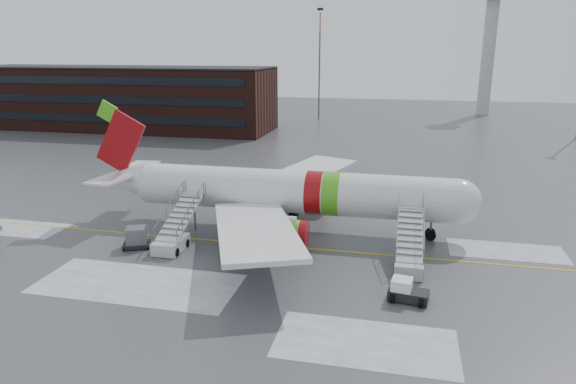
% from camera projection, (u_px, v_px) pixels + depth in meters
% --- Properties ---
extents(ground, '(260.00, 260.00, 0.00)m').
position_uv_depth(ground, '(260.00, 240.00, 43.63)').
color(ground, '#494C4F').
rests_on(ground, ground).
extents(airliner, '(35.03, 32.97, 11.18)m').
position_uv_depth(airliner, '(283.00, 192.00, 45.64)').
color(airliner, white).
rests_on(airliner, ground).
extents(airstair_fwd, '(2.05, 7.70, 3.48)m').
position_uv_depth(airstair_fwd, '(409.00, 255.00, 37.77)').
color(airstair_fwd, '#ADB0B4').
rests_on(airstair_fwd, ground).
extents(airstair_aft, '(2.05, 7.70, 3.48)m').
position_uv_depth(airstair_aft, '(175.00, 235.00, 41.74)').
color(airstair_aft, '#B2B4B9').
rests_on(airstair_aft, ground).
extents(pushback_tug, '(2.69, 2.17, 1.44)m').
position_uv_depth(pushback_tug, '(406.00, 291.00, 33.05)').
color(pushback_tug, black).
rests_on(pushback_tug, ground).
extents(uld_container, '(2.53, 2.22, 1.72)m').
position_uv_depth(uld_container, '(136.00, 238.00, 41.81)').
color(uld_container, black).
rests_on(uld_container, ground).
extents(terminal_building, '(62.00, 16.11, 12.30)m').
position_uv_depth(terminal_building, '(119.00, 97.00, 103.16)').
color(terminal_building, '#3F1E16').
rests_on(terminal_building, ground).
extents(control_tower, '(6.40, 6.40, 30.00)m').
position_uv_depth(control_tower, '(490.00, 35.00, 121.38)').
color(control_tower, '#B2B5BA').
rests_on(control_tower, ground).
extents(light_mast_far_n, '(1.20, 1.20, 24.25)m').
position_uv_depth(light_mast_far_n, '(320.00, 57.00, 114.84)').
color(light_mast_far_n, '#595B60').
rests_on(light_mast_far_n, ground).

